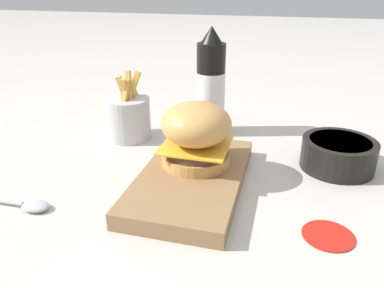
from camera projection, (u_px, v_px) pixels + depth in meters
The scene contains 8 objects.
ground_plane at pixel (192, 172), 0.67m from camera, with size 6.00×6.00×0.00m, color #B7B2A8.
serving_board at pixel (192, 179), 0.62m from camera, with size 0.30×0.16×0.03m.
burger at pixel (196, 134), 0.63m from camera, with size 0.12×0.12×0.11m.
ketchup_bottle at pixel (211, 87), 0.81m from camera, with size 0.06×0.06×0.23m.
fries_basket at pixel (128, 117), 0.80m from camera, with size 0.09×0.09×0.15m.
side_bowl at pixel (338, 153), 0.68m from camera, with size 0.13×0.13×0.05m.
spoon at pixel (23, 204), 0.57m from camera, with size 0.03×0.16×0.01m.
ketchup_puddle at pixel (328, 235), 0.51m from camera, with size 0.07×0.07×0.00m.
Camera 1 is at (-0.57, -0.15, 0.32)m, focal length 35.00 mm.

